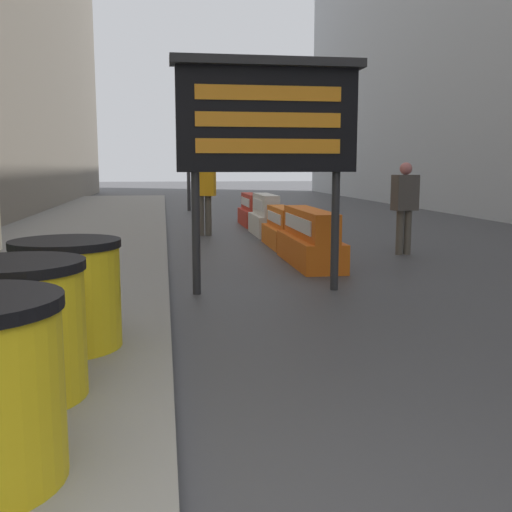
% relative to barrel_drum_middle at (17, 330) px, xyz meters
% --- Properties ---
extents(barrel_drum_middle, '(0.84, 0.84, 0.85)m').
position_rel_barrel_drum_middle_xyz_m(barrel_drum_middle, '(0.00, 0.00, 0.00)').
color(barrel_drum_middle, yellow).
rests_on(barrel_drum_middle, sidewalk_left).
extents(barrel_drum_back, '(0.84, 0.84, 0.85)m').
position_rel_barrel_drum_middle_xyz_m(barrel_drum_back, '(0.14, 1.02, 0.00)').
color(barrel_drum_back, yellow).
rests_on(barrel_drum_back, sidewalk_left).
extents(message_board, '(2.26, 0.36, 2.76)m').
position_rel_barrel_drum_middle_xyz_m(message_board, '(2.12, 3.40, 1.53)').
color(message_board, '#28282B').
rests_on(message_board, ground_plane).
extents(jersey_barrier_orange_far, '(0.63, 2.19, 0.86)m').
position_rel_barrel_drum_middle_xyz_m(jersey_barrier_orange_far, '(3.15, 5.39, -0.17)').
color(jersey_barrier_orange_far, orange).
rests_on(jersey_barrier_orange_far, ground_plane).
extents(jersey_barrier_orange_near, '(0.57, 1.66, 0.76)m').
position_rel_barrel_drum_middle_xyz_m(jersey_barrier_orange_near, '(3.15, 7.52, -0.22)').
color(jersey_barrier_orange_near, orange).
rests_on(jersey_barrier_orange_near, ground_plane).
extents(jersey_barrier_white, '(0.56, 1.70, 0.91)m').
position_rel_barrel_drum_middle_xyz_m(jersey_barrier_white, '(3.15, 9.54, -0.15)').
color(jersey_barrier_white, silver).
rests_on(jersey_barrier_white, ground_plane).
extents(jersey_barrier_red_striped, '(0.51, 1.81, 0.82)m').
position_rel_barrel_drum_middle_xyz_m(jersey_barrier_red_striped, '(3.15, 11.73, -0.19)').
color(jersey_barrier_red_striped, red).
rests_on(jersey_barrier_red_striped, ground_plane).
extents(traffic_cone_near, '(0.32, 0.32, 0.56)m').
position_rel_barrel_drum_middle_xyz_m(traffic_cone_near, '(3.34, 4.73, -0.28)').
color(traffic_cone_near, black).
rests_on(traffic_cone_near, ground_plane).
extents(traffic_light_near_curb, '(0.28, 0.45, 4.50)m').
position_rel_barrel_drum_middle_xyz_m(traffic_light_near_curb, '(1.76, 17.10, 2.69)').
color(traffic_light_near_curb, '#2D2D30').
rests_on(traffic_light_near_curb, ground_plane).
extents(pedestrian_worker, '(0.54, 0.41, 1.83)m').
position_rel_barrel_drum_middle_xyz_m(pedestrian_worker, '(1.78, 9.59, 0.53)').
color(pedestrian_worker, '#514C42').
rests_on(pedestrian_worker, ground_plane).
extents(pedestrian_passerby, '(0.46, 0.32, 1.60)m').
position_rel_barrel_drum_middle_xyz_m(pedestrian_passerby, '(5.02, 6.17, 0.39)').
color(pedestrian_passerby, '#514C42').
rests_on(pedestrian_passerby, ground_plane).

